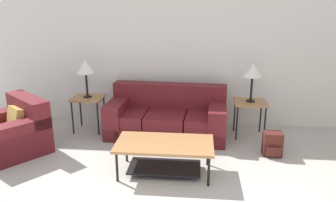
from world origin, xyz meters
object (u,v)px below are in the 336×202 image
at_px(coffee_table, 165,150).
at_px(backpack, 272,144).
at_px(table_lamp_right, 253,71).
at_px(armchair, 12,133).
at_px(side_table_left, 88,101).
at_px(side_table_right, 250,105).
at_px(couch, 167,118).
at_px(table_lamp_left, 85,68).

relative_size(coffee_table, backpack, 3.54).
relative_size(table_lamp_right, backpack, 1.80).
height_order(armchair, side_table_left, armchair).
bearing_deg(armchair, side_table_right, 14.40).
distance_m(couch, coffee_table, 1.33).
xyz_separation_m(armchair, table_lamp_left, (0.87, 0.93, 0.83)).
bearing_deg(backpack, table_lamp_right, 109.64).
bearing_deg(table_lamp_right, backpack, -70.36).
xyz_separation_m(couch, side_table_right, (1.37, 0.05, 0.24)).
relative_size(armchair, side_table_left, 2.18).
height_order(couch, backpack, couch).
relative_size(armchair, table_lamp_right, 2.08).
height_order(side_table_right, table_lamp_left, table_lamp_left).
bearing_deg(couch, table_lamp_right, 1.99).
relative_size(side_table_left, table_lamp_left, 0.95).
height_order(side_table_left, table_lamp_right, table_lamp_right).
relative_size(table_lamp_left, backpack, 1.80).
distance_m(armchair, backpack, 3.86).
xyz_separation_m(coffee_table, side_table_left, (-1.47, 1.37, 0.22)).
distance_m(coffee_table, side_table_right, 1.88).
bearing_deg(couch, backpack, -21.87).
relative_size(couch, backpack, 5.65).
xyz_separation_m(table_lamp_left, table_lamp_right, (2.74, 0.00, 0.00)).
xyz_separation_m(armchair, side_table_left, (0.87, 0.93, 0.25)).
relative_size(coffee_table, side_table_left, 2.07).
bearing_deg(side_table_left, side_table_right, 0.00).
height_order(couch, table_lamp_left, table_lamp_left).
bearing_deg(table_lamp_left, coffee_table, -42.97).
xyz_separation_m(coffee_table, side_table_right, (1.27, 1.37, 0.22)).
height_order(table_lamp_left, backpack, table_lamp_left).
relative_size(armchair, coffee_table, 1.05).
bearing_deg(side_table_right, armchair, -165.60).
xyz_separation_m(armchair, side_table_right, (3.61, 0.93, 0.25)).
bearing_deg(side_table_left, table_lamp_right, 0.00).
distance_m(coffee_table, table_lamp_right, 2.03).
distance_m(couch, side_table_left, 1.40).
relative_size(side_table_left, table_lamp_right, 0.95).
bearing_deg(table_lamp_right, side_table_left, -180.00).
xyz_separation_m(couch, side_table_left, (-1.37, 0.05, 0.24)).
bearing_deg(side_table_right, backpack, -70.36).
xyz_separation_m(couch, armchair, (-2.24, -0.88, -0.01)).
bearing_deg(armchair, couch, 21.41).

